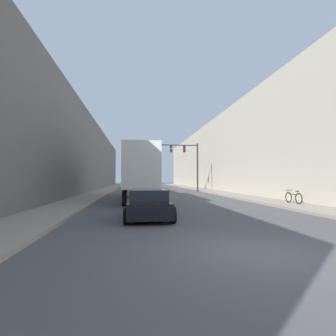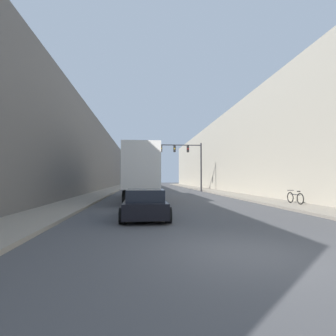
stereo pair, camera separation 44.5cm
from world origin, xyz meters
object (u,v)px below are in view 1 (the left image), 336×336
Objects in this scene: semi_truck at (139,172)px; parked_bicycle at (294,198)px; traffic_signal_gantry at (183,157)px; sedan_car at (148,204)px.

parked_bicycle is (9.95, -6.78, -1.79)m from semi_truck.
traffic_signal_gantry is (6.07, 11.93, 2.40)m from semi_truck.
sedan_car is at bearing -88.97° from semi_truck.
traffic_signal_gantry is (5.88, 22.83, 4.09)m from sedan_car.
parked_bicycle is (3.88, -18.70, -4.19)m from traffic_signal_gantry.
sedan_car reaches higher than parked_bicycle.
semi_truck is at bearing 145.74° from parked_bicycle.
semi_truck is 11.04m from sedan_car.
semi_truck reaches higher than sedan_car.
parked_bicycle is at bearing -78.29° from traffic_signal_gantry.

